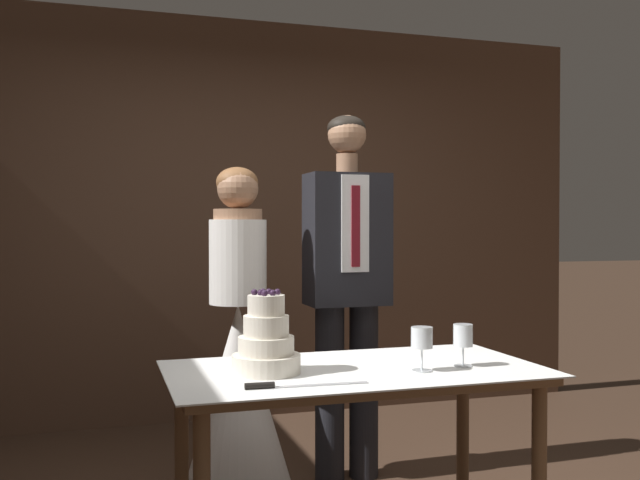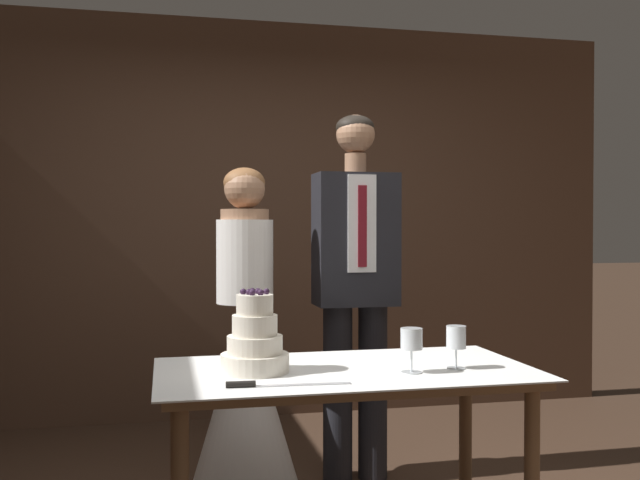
{
  "view_description": "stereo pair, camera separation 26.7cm",
  "coord_description": "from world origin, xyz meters",
  "px_view_note": "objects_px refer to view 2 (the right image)",
  "views": [
    {
      "loc": [
        -0.87,
        -2.65,
        1.29
      ],
      "look_at": [
        0.06,
        0.35,
        1.24
      ],
      "focal_mm": 40.0,
      "sensor_mm": 36.0,
      "label": 1
    },
    {
      "loc": [
        -0.61,
        -2.71,
        1.29
      ],
      "look_at": [
        0.06,
        0.35,
        1.24
      ],
      "focal_mm": 40.0,
      "sensor_mm": 36.0,
      "label": 2
    }
  ],
  "objects_px": {
    "cake_table": "(345,392)",
    "bride": "(245,371)",
    "tiered_cake": "(255,343)",
    "cake_knife": "(264,384)",
    "wine_glass_near": "(456,339)",
    "wine_glass_middle": "(411,340)",
    "groom": "(355,278)"
  },
  "relations": [
    {
      "from": "wine_glass_middle",
      "to": "tiered_cake",
      "type": "bearing_deg",
      "value": 166.37
    },
    {
      "from": "cake_knife",
      "to": "wine_glass_near",
      "type": "height_order",
      "value": "wine_glass_near"
    },
    {
      "from": "tiered_cake",
      "to": "cake_knife",
      "type": "bearing_deg",
      "value": -89.66
    },
    {
      "from": "wine_glass_middle",
      "to": "bride",
      "type": "height_order",
      "value": "bride"
    },
    {
      "from": "cake_table",
      "to": "wine_glass_middle",
      "type": "bearing_deg",
      "value": -31.0
    },
    {
      "from": "wine_glass_middle",
      "to": "bride",
      "type": "xyz_separation_m",
      "value": [
        -0.5,
        1.02,
        -0.29
      ]
    },
    {
      "from": "wine_glass_near",
      "to": "groom",
      "type": "xyz_separation_m",
      "value": [
        -0.13,
        0.98,
        0.17
      ]
    },
    {
      "from": "cake_knife",
      "to": "cake_table",
      "type": "bearing_deg",
      "value": 38.61
    },
    {
      "from": "wine_glass_middle",
      "to": "bride",
      "type": "bearing_deg",
      "value": 116.21
    },
    {
      "from": "tiered_cake",
      "to": "cake_knife",
      "type": "distance_m",
      "value": 0.27
    },
    {
      "from": "tiered_cake",
      "to": "groom",
      "type": "bearing_deg",
      "value": 54.62
    },
    {
      "from": "tiered_cake",
      "to": "bride",
      "type": "bearing_deg",
      "value": 86.01
    },
    {
      "from": "wine_glass_near",
      "to": "groom",
      "type": "relative_size",
      "value": 0.09
    },
    {
      "from": "bride",
      "to": "groom",
      "type": "height_order",
      "value": "groom"
    },
    {
      "from": "cake_knife",
      "to": "wine_glass_near",
      "type": "bearing_deg",
      "value": 14.38
    },
    {
      "from": "cake_table",
      "to": "cake_knife",
      "type": "height_order",
      "value": "cake_knife"
    },
    {
      "from": "bride",
      "to": "groom",
      "type": "xyz_separation_m",
      "value": [
        0.57,
        -0.0,
        0.45
      ]
    },
    {
      "from": "cake_knife",
      "to": "wine_glass_middle",
      "type": "distance_m",
      "value": 0.58
    },
    {
      "from": "cake_table",
      "to": "groom",
      "type": "height_order",
      "value": "groom"
    },
    {
      "from": "wine_glass_near",
      "to": "wine_glass_middle",
      "type": "distance_m",
      "value": 0.2
    },
    {
      "from": "bride",
      "to": "cake_knife",
      "type": "bearing_deg",
      "value": -93.05
    },
    {
      "from": "cake_table",
      "to": "cake_knife",
      "type": "distance_m",
      "value": 0.43
    },
    {
      "from": "cake_knife",
      "to": "bride",
      "type": "relative_size",
      "value": 0.27
    },
    {
      "from": "cake_table",
      "to": "wine_glass_near",
      "type": "bearing_deg",
      "value": -13.07
    },
    {
      "from": "wine_glass_near",
      "to": "wine_glass_middle",
      "type": "height_order",
      "value": "wine_glass_middle"
    },
    {
      "from": "wine_glass_near",
      "to": "groom",
      "type": "bearing_deg",
      "value": 97.47
    },
    {
      "from": "cake_knife",
      "to": "wine_glass_middle",
      "type": "relative_size",
      "value": 2.58
    },
    {
      "from": "tiered_cake",
      "to": "cake_knife",
      "type": "xyz_separation_m",
      "value": [
        0.0,
        -0.25,
        -0.1
      ]
    },
    {
      "from": "tiered_cake",
      "to": "bride",
      "type": "height_order",
      "value": "bride"
    },
    {
      "from": "cake_table",
      "to": "bride",
      "type": "relative_size",
      "value": 0.9
    },
    {
      "from": "groom",
      "to": "tiered_cake",
      "type": "bearing_deg",
      "value": -125.38
    },
    {
      "from": "tiered_cake",
      "to": "groom",
      "type": "xyz_separation_m",
      "value": [
        0.63,
        0.88,
        0.17
      ]
    }
  ]
}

